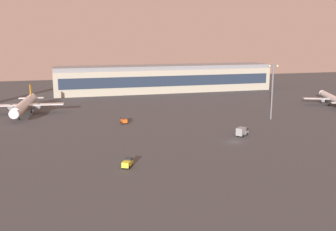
% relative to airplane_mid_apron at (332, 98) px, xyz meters
% --- Properties ---
extents(ground_plane, '(416.00, 416.00, 0.00)m').
position_rel_airplane_mid_apron_xyz_m(ground_plane, '(-76.52, -51.12, -3.50)').
color(ground_plane, '#424449').
extents(terminal_building, '(134.22, 22.40, 16.40)m').
position_rel_airplane_mid_apron_xyz_m(terminal_building, '(-68.10, 71.26, 4.59)').
color(terminal_building, '#B2AD99').
rests_on(terminal_building, ground).
extents(airplane_mid_apron, '(27.33, 34.67, 9.27)m').
position_rel_airplane_mid_apron_xyz_m(airplane_mid_apron, '(0.00, 0.00, 0.00)').
color(airplane_mid_apron, white).
rests_on(airplane_mid_apron, ground).
extents(airplane_terminal_side, '(34.03, 43.65, 11.19)m').
position_rel_airplane_mid_apron_xyz_m(airplane_terminal_side, '(-146.91, 16.62, 0.73)').
color(airplane_terminal_side, white).
rests_on(airplane_terminal_side, ground).
extents(catering_truck, '(5.86, 5.40, 3.05)m').
position_rel_airplane_mid_apron_xyz_m(catering_truck, '(-70.51, -44.06, -1.93)').
color(catering_truck, gray).
rests_on(catering_truck, ground).
extents(cargo_loader, '(3.61, 4.58, 2.25)m').
position_rel_airplane_mid_apron_xyz_m(cargo_loader, '(-114.60, -66.58, -2.32)').
color(cargo_loader, yellow).
rests_on(cargo_loader, ground).
extents(baggage_tractor, '(2.34, 4.30, 2.25)m').
position_rel_airplane_mid_apron_xyz_m(baggage_tractor, '(-107.28, -13.44, -2.32)').
color(baggage_tractor, '#D85919').
rests_on(baggage_tractor, ground).
extents(apron_light_east, '(4.80, 0.90, 22.75)m').
position_rel_airplane_mid_apron_xyz_m(apron_light_east, '(-46.59, -21.75, 9.66)').
color(apron_light_east, slate).
rests_on(apron_light_east, ground).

